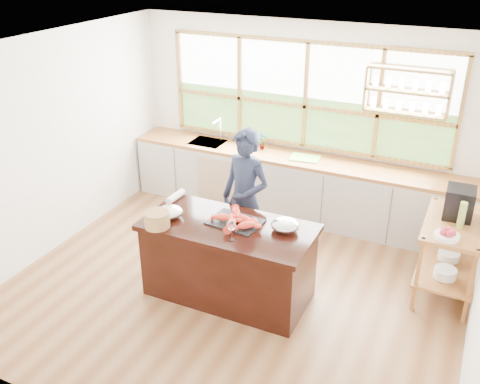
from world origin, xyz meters
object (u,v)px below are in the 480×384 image
Objects in this scene: island at (228,260)px; espresso_machine at (459,203)px; cook at (245,199)px; wicker_basket at (157,219)px.

island is 2.59m from espresso_machine.
cook reaches higher than island.
cook is 5.05× the size of espresso_machine.
espresso_machine is at bearing 29.35° from island.
espresso_machine is at bearing 28.97° from wicker_basket.
island is at bearing 27.69° from wicker_basket.
cook is at bearing 99.79° from island.
island is at bearing -152.26° from espresso_machine.
cook is at bearing -168.86° from espresso_machine.
wicker_basket is at bearing -152.64° from espresso_machine.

